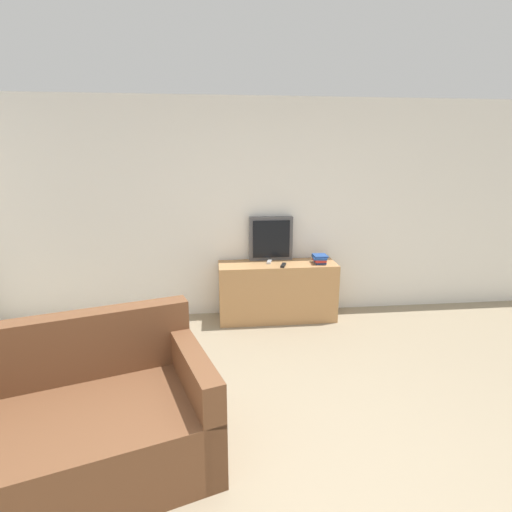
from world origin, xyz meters
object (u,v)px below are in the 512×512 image
(television, at_px, (271,238))
(book_stack, at_px, (320,259))
(remote_secondary, at_px, (283,265))
(remote_on_stand, at_px, (269,262))
(tv_stand, at_px, (277,291))
(couch, at_px, (46,436))

(television, relative_size, book_stack, 2.44)
(book_stack, relative_size, remote_secondary, 1.35)
(book_stack, height_order, remote_on_stand, book_stack)
(remote_on_stand, bearing_deg, book_stack, -8.65)
(television, bearing_deg, remote_on_stand, -104.49)
(tv_stand, height_order, television, television)
(tv_stand, relative_size, television, 2.63)
(television, relative_size, remote_on_stand, 3.32)
(book_stack, distance_m, remote_secondary, 0.46)
(couch, bearing_deg, remote_on_stand, 36.85)
(television, distance_m, book_stack, 0.63)
(television, bearing_deg, remote_secondary, -72.13)
(tv_stand, relative_size, couch, 0.65)
(tv_stand, relative_size, remote_secondary, 8.67)
(tv_stand, bearing_deg, remote_secondary, -71.62)
(couch, bearing_deg, tv_stand, 34.91)
(couch, distance_m, remote_on_stand, 2.94)
(couch, xyz_separation_m, book_stack, (2.28, 2.28, 0.45))
(couch, bearing_deg, book_stack, 27.38)
(tv_stand, height_order, book_stack, book_stack)
(television, relative_size, remote_secondary, 3.29)
(tv_stand, bearing_deg, television, 107.50)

